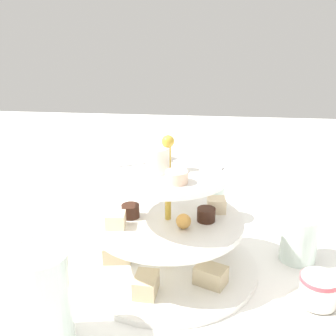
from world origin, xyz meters
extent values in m
plane|color=white|center=(0.00, 0.00, 0.00)|extent=(2.40, 2.40, 0.00)
cylinder|color=white|center=(0.00, 0.00, 0.01)|extent=(0.31, 0.31, 0.01)
cylinder|color=white|center=(0.00, 0.00, 0.09)|extent=(0.25, 0.25, 0.01)
cylinder|color=white|center=(0.00, 0.00, 0.18)|extent=(0.20, 0.20, 0.01)
cylinder|color=gold|center=(0.00, 0.00, 0.11)|extent=(0.01, 0.01, 0.23)
sphere|color=gold|center=(0.00, 0.00, 0.23)|extent=(0.02, 0.02, 0.02)
cube|color=#CCB78E|center=(0.03, -0.08, 0.03)|extent=(0.04, 0.05, 0.03)
cube|color=#CCB78E|center=(0.09, 0.00, 0.03)|extent=(0.05, 0.04, 0.03)
cube|color=#CCB78E|center=(0.02, 0.09, 0.03)|extent=(0.04, 0.05, 0.03)
cube|color=#CCB78E|center=(-0.07, 0.05, 0.03)|extent=(0.06, 0.05, 0.03)
cube|color=#CCB78E|center=(-0.07, -0.05, 0.03)|extent=(0.06, 0.06, 0.03)
cylinder|color=#E5C660|center=(0.04, -0.03, 0.02)|extent=(0.04, 0.04, 0.01)
cylinder|color=#381E14|center=(-0.06, 0.00, 0.11)|extent=(0.03, 0.03, 0.02)
cylinder|color=#381E14|center=(0.06, 0.00, 0.11)|extent=(0.03, 0.03, 0.02)
cube|color=beige|center=(0.08, 0.04, 0.11)|extent=(0.03, 0.03, 0.02)
cube|color=beige|center=(-0.08, -0.04, 0.11)|extent=(0.03, 0.03, 0.02)
sphere|color=gold|center=(-0.03, 0.03, 0.11)|extent=(0.02, 0.02, 0.02)
cylinder|color=beige|center=(-0.02, 0.05, 0.19)|extent=(0.03, 0.03, 0.02)
cylinder|color=beige|center=(0.02, -0.05, 0.19)|extent=(0.03, 0.03, 0.02)
cylinder|color=white|center=(0.01, 0.01, 0.20)|extent=(0.04, 0.04, 0.04)
cube|color=silver|center=(-0.04, -0.03, 0.18)|extent=(0.09, 0.04, 0.00)
cube|color=silver|center=(0.04, -0.03, 0.18)|extent=(0.08, 0.05, 0.00)
cylinder|color=silver|center=(0.14, 0.19, 0.07)|extent=(0.07, 0.07, 0.13)
cylinder|color=silver|center=(-0.23, -0.05, 0.04)|extent=(0.06, 0.06, 0.08)
cylinder|color=white|center=(-0.23, 0.07, 0.00)|extent=(0.09, 0.09, 0.01)
cylinder|color=white|center=(-0.23, 0.07, 0.03)|extent=(0.06, 0.06, 0.04)
cylinder|color=#D14C56|center=(-0.23, 0.07, 0.05)|extent=(0.06, 0.06, 0.01)
cube|color=silver|center=(0.25, -0.13, 0.00)|extent=(0.10, 0.15, 0.00)
cylinder|color=silver|center=(-0.07, -0.20, 0.04)|extent=(0.06, 0.06, 0.08)
camera|label=1|loc=(-0.07, 0.61, 0.41)|focal=44.37mm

